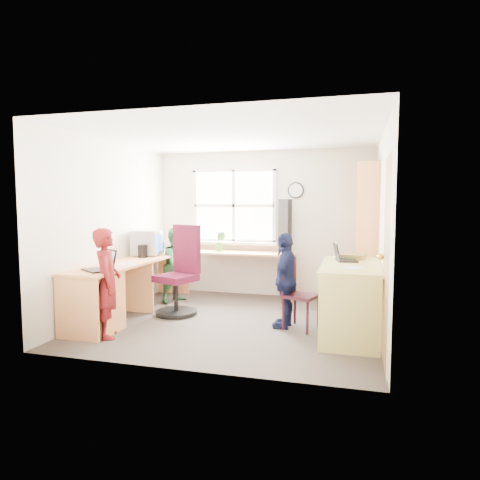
{
  "coord_description": "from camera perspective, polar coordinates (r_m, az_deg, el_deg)",
  "views": [
    {
      "loc": [
        1.5,
        -5.27,
        1.56
      ],
      "look_at": [
        0.0,
        0.25,
        1.05
      ],
      "focal_mm": 32.0,
      "sensor_mm": 36.0,
      "label": 1
    }
  ],
  "objects": [
    {
      "name": "wooden_chair",
      "position": [
        5.35,
        7.51,
        -6.7
      ],
      "size": [
        0.48,
        0.48,
        0.87
      ],
      "rotation": [
        0.0,
        0.0,
        -0.32
      ],
      "color": "#37121D",
      "rests_on": "ground"
    },
    {
      "name": "game_box",
      "position": [
        5.66,
        14.73,
        -2.1
      ],
      "size": [
        0.36,
        0.36,
        0.06
      ],
      "rotation": [
        0.0,
        0.0,
        -0.17
      ],
      "color": "red",
      "rests_on": "right_desk"
    },
    {
      "name": "laptop_left",
      "position": [
        5.35,
        -17.94,
        -3.24
      ],
      "size": [
        0.47,
        0.45,
        0.25
      ],
      "rotation": [
        0.0,
        0.0,
        -0.58
      ],
      "color": "black",
      "rests_on": "l_desk"
    },
    {
      "name": "person_red",
      "position": [
        5.16,
        -17.31,
        -5.49
      ],
      "size": [
        0.49,
        0.55,
        1.26
      ],
      "primitive_type": "imported",
      "rotation": [
        0.0,
        0.0,
        2.08
      ],
      "color": "maroon",
      "rests_on": "ground"
    },
    {
      "name": "right_desk",
      "position": [
        5.18,
        14.54,
        -5.65
      ],
      "size": [
        0.67,
        1.45,
        0.84
      ],
      "rotation": [
        0.0,
        0.0,
        -0.0
      ],
      "color": "#D4C76A",
      "rests_on": "ground"
    },
    {
      "name": "bookshelf",
      "position": [
        6.49,
        16.46,
        -0.06
      ],
      "size": [
        0.3,
        1.02,
        2.1
      ],
      "color": "#FFA765",
      "rests_on": "ground"
    },
    {
      "name": "swivel_chair",
      "position": [
        6.04,
        -7.97,
        -4.76
      ],
      "size": [
        0.73,
        0.73,
        1.23
      ],
      "rotation": [
        0.0,
        0.0,
        -0.35
      ],
      "color": "black",
      "rests_on": "ground"
    },
    {
      "name": "speaker_a",
      "position": [
        6.39,
        -12.88,
        -1.47
      ],
      "size": [
        0.12,
        0.12,
        0.19
      ],
      "rotation": [
        0.0,
        0.0,
        -0.34
      ],
      "color": "black",
      "rests_on": "l_desk"
    },
    {
      "name": "paper_b",
      "position": [
        4.87,
        14.89,
        -3.59
      ],
      "size": [
        0.31,
        0.34,
        0.0
      ],
      "rotation": [
        0.0,
        0.0,
        -0.52
      ],
      "color": "beige",
      "rests_on": "right_desk"
    },
    {
      "name": "laptop_right",
      "position": [
        5.4,
        13.5,
        -2.19
      ],
      "size": [
        0.32,
        0.36,
        0.22
      ],
      "rotation": [
        0.0,
        0.0,
        1.76
      ],
      "color": "black",
      "rests_on": "right_desk"
    },
    {
      "name": "paper_a",
      "position": [
        5.78,
        -14.81,
        -3.12
      ],
      "size": [
        0.31,
        0.36,
        0.0
      ],
      "rotation": [
        0.0,
        0.0,
        0.4
      ],
      "color": "beige",
      "rests_on": "l_desk"
    },
    {
      "name": "speaker_b",
      "position": [
        6.88,
        -10.62,
        -1.01
      ],
      "size": [
        0.11,
        0.11,
        0.18
      ],
      "rotation": [
        0.0,
        0.0,
        -0.24
      ],
      "color": "black",
      "rests_on": "l_desk"
    },
    {
      "name": "crt_monitor",
      "position": [
        6.61,
        -12.34,
        -0.38
      ],
      "size": [
        0.42,
        0.39,
        0.38
      ],
      "rotation": [
        0.0,
        0.0,
        0.11
      ],
      "color": "#9FA0A3",
      "rests_on": "l_desk"
    },
    {
      "name": "cd_tower",
      "position": [
        6.9,
        6.03,
        1.88
      ],
      "size": [
        0.21,
        0.19,
        0.86
      ],
      "rotation": [
        0.0,
        0.0,
        -0.29
      ],
      "color": "black",
      "rests_on": "l_desk"
    },
    {
      "name": "potted_plant",
      "position": [
        7.06,
        -2.65,
        -0.19
      ],
      "size": [
        0.18,
        0.14,
        0.32
      ],
      "primitive_type": "imported",
      "rotation": [
        0.0,
        0.0,
        -0.0
      ],
      "color": "#337830",
      "rests_on": "l_desk"
    },
    {
      "name": "person_navy",
      "position": [
        5.35,
        6.08,
        -5.34
      ],
      "size": [
        0.34,
        0.72,
        1.19
      ],
      "primitive_type": "imported",
      "rotation": [
        0.0,
        0.0,
        -1.65
      ],
      "color": "#141A40",
      "rests_on": "ground"
    },
    {
      "name": "room",
      "position": [
        5.58,
        -0.3,
        1.57
      ],
      "size": [
        3.64,
        3.44,
        2.44
      ],
      "color": "#423933",
      "rests_on": "ground"
    },
    {
      "name": "person_green",
      "position": [
        6.75,
        -8.37,
        -3.34
      ],
      "size": [
        0.61,
        0.68,
        1.16
      ],
      "primitive_type": "imported",
      "rotation": [
        0.0,
        0.0,
        1.21
      ],
      "color": "#286536",
      "rests_on": "ground"
    },
    {
      "name": "l_desk",
      "position": [
        5.83,
        -13.98,
        -5.98
      ],
      "size": [
        2.38,
        2.95,
        0.75
      ],
      "color": "#FFA765",
      "rests_on": "ground"
    }
  ]
}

